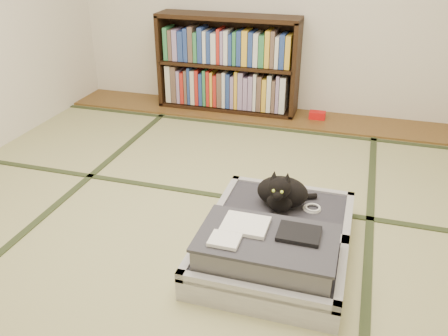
# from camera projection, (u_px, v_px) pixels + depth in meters

# --- Properties ---
(floor) EXTENTS (4.50, 4.50, 0.00)m
(floor) POSITION_uv_depth(u_px,v_px,m) (200.00, 228.00, 2.91)
(floor) COLOR tan
(floor) RESTS_ON ground
(wood_strip) EXTENTS (4.00, 0.50, 0.02)m
(wood_strip) POSITION_uv_depth(u_px,v_px,m) (268.00, 116.00, 4.61)
(wood_strip) COLOR brown
(wood_strip) RESTS_ON ground
(red_item) EXTENTS (0.15, 0.09, 0.07)m
(red_item) POSITION_uv_depth(u_px,v_px,m) (317.00, 115.00, 4.50)
(red_item) COLOR red
(red_item) RESTS_ON wood_strip
(tatami_borders) EXTENTS (4.00, 4.50, 0.01)m
(tatami_borders) POSITION_uv_depth(u_px,v_px,m) (223.00, 189.00, 3.33)
(tatami_borders) COLOR #2D381E
(tatami_borders) RESTS_ON ground
(bookcase) EXTENTS (1.36, 0.31, 0.92)m
(bookcase) POSITION_uv_depth(u_px,v_px,m) (228.00, 66.00, 4.58)
(bookcase) COLOR black
(bookcase) RESTS_ON wood_strip
(suitcase) EXTENTS (0.79, 1.05, 0.31)m
(suitcase) POSITION_uv_depth(u_px,v_px,m) (274.00, 242.00, 2.60)
(suitcase) COLOR silver
(suitcase) RESTS_ON floor
(cat) EXTENTS (0.35, 0.35, 0.28)m
(cat) POSITION_uv_depth(u_px,v_px,m) (282.00, 193.00, 2.79)
(cat) COLOR black
(cat) RESTS_ON suitcase
(cable_coil) EXTENTS (0.11, 0.11, 0.03)m
(cable_coil) POSITION_uv_depth(u_px,v_px,m) (312.00, 208.00, 2.81)
(cable_coil) COLOR white
(cable_coil) RESTS_ON suitcase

